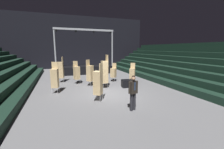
{
  "coord_description": "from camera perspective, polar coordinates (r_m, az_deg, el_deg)",
  "views": [
    {
      "loc": [
        -3.04,
        -9.06,
        3.01
      ],
      "look_at": [
        0.12,
        -0.42,
        1.4
      ],
      "focal_mm": 23.66,
      "sensor_mm": 36.0,
      "label": 1
    }
  ],
  "objects": [
    {
      "name": "equipment_road_case",
      "position": [
        11.76,
        6.01,
        -3.44
      ],
      "size": [
        0.97,
        0.71,
        0.6
      ],
      "primitive_type": "cube",
      "rotation": [
        0.0,
        0.0,
        -0.13
      ],
      "color": "black",
      "rests_on": "ground_plane"
    },
    {
      "name": "chair_stack_mid_left",
      "position": [
        12.95,
        7.85,
        0.47
      ],
      "size": [
        0.62,
        0.62,
        1.79
      ],
      "rotation": [
        0.0,
        0.0,
        2.48
      ],
      "color": "#B2B5BA",
      "rests_on": "ground_plane"
    },
    {
      "name": "chair_stack_mid_centre",
      "position": [
        14.02,
        -19.12,
        1.77
      ],
      "size": [
        0.53,
        0.53,
        2.31
      ],
      "rotation": [
        0.0,
        0.0,
        1.33
      ],
      "color": "#B2B5BA",
      "rests_on": "ground_plane"
    },
    {
      "name": "stage_riser",
      "position": [
        18.78,
        -10.59,
        2.28
      ],
      "size": [
        7.07,
        2.82,
        5.23
      ],
      "color": "black",
      "rests_on": "ground_plane"
    },
    {
      "name": "ground_plane",
      "position": [
        10.04,
        -1.48,
        -7.83
      ],
      "size": [
        22.0,
        30.0,
        0.1
      ],
      "primitive_type": "cube",
      "color": "slate"
    },
    {
      "name": "chair_stack_rear_right",
      "position": [
        8.49,
        -5.42,
        -3.05
      ],
      "size": [
        0.62,
        0.62,
        2.22
      ],
      "rotation": [
        0.0,
        0.0,
        0.94
      ],
      "color": "#B2B5BA",
      "rests_on": "ground_plane"
    },
    {
      "name": "chair_stack_mid_right",
      "position": [
        13.07,
        -13.51,
        0.74
      ],
      "size": [
        0.56,
        0.56,
        1.96
      ],
      "rotation": [
        0.0,
        0.0,
        3.48
      ],
      "color": "#B2B5BA",
      "rests_on": "ground_plane"
    },
    {
      "name": "bleacher_bank_right",
      "position": [
        14.98,
        27.56,
        4.18
      ],
      "size": [
        6.0,
        24.0,
        3.6
      ],
      "rotation": [
        0.0,
        0.0,
        -1.57
      ],
      "color": "black",
      "rests_on": "ground_plane"
    },
    {
      "name": "chair_stack_rear_left",
      "position": [
        10.71,
        -21.24,
        -1.2
      ],
      "size": [
        0.54,
        0.54,
        2.14
      ],
      "rotation": [
        0.0,
        0.0,
        2.87
      ],
      "color": "#B2B5BA",
      "rests_on": "ground_plane"
    },
    {
      "name": "chair_stack_front_right",
      "position": [
        11.31,
        -2.85,
        1.11
      ],
      "size": [
        0.47,
        0.47,
        2.56
      ],
      "rotation": [
        0.0,
        0.0,
        1.64
      ],
      "color": "#B2B5BA",
      "rests_on": "ground_plane"
    },
    {
      "name": "arena_end_wall",
      "position": [
        24.27,
        -13.15,
        12.02
      ],
      "size": [
        22.0,
        0.3,
        8.0
      ],
      "primitive_type": "cube",
      "color": "black",
      "rests_on": "ground_plane"
    },
    {
      "name": "chair_stack_front_left",
      "position": [
        12.11,
        -8.52,
        0.59
      ],
      "size": [
        0.62,
        0.62,
        2.14
      ],
      "rotation": [
        0.0,
        0.0,
        3.85
      ],
      "color": "#B2B5BA",
      "rests_on": "ground_plane"
    },
    {
      "name": "chair_stack_rear_centre",
      "position": [
        13.61,
        0.55,
        0.84
      ],
      "size": [
        0.62,
        0.62,
        1.71
      ],
      "rotation": [
        0.0,
        0.0,
        2.32
      ],
      "color": "#B2B5BA",
      "rests_on": "ground_plane"
    },
    {
      "name": "man_with_tie",
      "position": [
        7.27,
        8.19,
        -6.25
      ],
      "size": [
        0.57,
        0.32,
        1.76
      ],
      "rotation": [
        0.0,
        0.0,
        3.39
      ],
      "color": "black",
      "rests_on": "ground_plane"
    }
  ]
}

